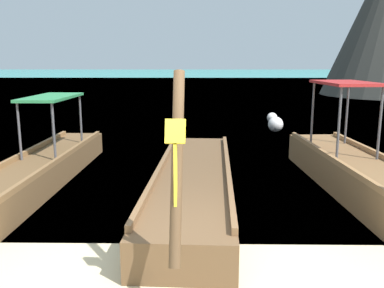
{
  "coord_description": "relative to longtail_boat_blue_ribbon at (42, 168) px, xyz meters",
  "views": [
    {
      "loc": [
        0.12,
        -4.25,
        2.56
      ],
      "look_at": [
        0.0,
        3.22,
        1.05
      ],
      "focal_mm": 38.61,
      "sensor_mm": 36.0,
      "label": 1
    }
  ],
  "objects": [
    {
      "name": "mooring_buoy_far",
      "position": [
        6.4,
        8.79,
        -0.12
      ],
      "size": [
        0.43,
        0.43,
        0.43
      ],
      "color": "white",
      "rests_on": "sea_water"
    },
    {
      "name": "mooring_buoy_near",
      "position": [
        6.14,
        6.58,
        -0.06
      ],
      "size": [
        0.55,
        0.55,
        0.55
      ],
      "color": "white",
      "rests_on": "sea_water"
    },
    {
      "name": "longtail_boat_yellow_ribbon",
      "position": [
        3.23,
        -0.87,
        -0.05
      ],
      "size": [
        1.62,
        7.11,
        2.47
      ],
      "color": "brown",
      "rests_on": "ground"
    },
    {
      "name": "longtail_boat_red_ribbon",
      "position": [
        6.44,
        -0.29,
        0.05
      ],
      "size": [
        1.42,
        6.03,
        2.55
      ],
      "color": "brown",
      "rests_on": "ground"
    },
    {
      "name": "sea_water",
      "position": [
        3.19,
        57.07,
        -0.33
      ],
      "size": [
        120.0,
        120.0,
        0.0
      ],
      "primitive_type": "plane",
      "color": "teal",
      "rests_on": "ground"
    },
    {
      "name": "longtail_boat_blue_ribbon",
      "position": [
        0.0,
        0.0,
        0.0
      ],
      "size": [
        1.12,
        6.8,
        2.48
      ],
      "color": "brown",
      "rests_on": "ground"
    }
  ]
}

